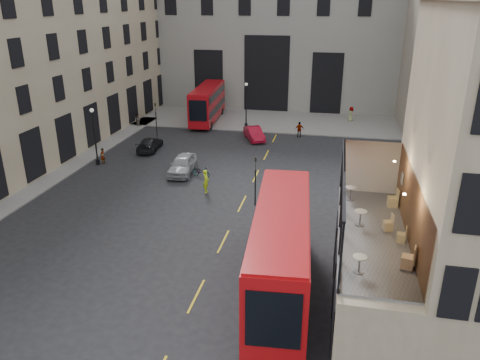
% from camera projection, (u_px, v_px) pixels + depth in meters
% --- Properties ---
extents(ground, '(140.00, 140.00, 0.00)m').
position_uv_depth(ground, '(234.00, 301.00, 24.10)').
color(ground, black).
rests_on(ground, ground).
extents(host_building_main, '(7.26, 11.40, 15.10)m').
position_uv_depth(host_building_main, '(467.00, 173.00, 19.37)').
color(host_building_main, '#BBAC8C').
rests_on(host_building_main, ground).
extents(host_frontage, '(3.00, 11.00, 4.50)m').
position_uv_depth(host_frontage, '(368.00, 278.00, 22.05)').
color(host_frontage, '#BBAC8C').
rests_on(host_frontage, ground).
extents(cafe_floor, '(3.00, 10.00, 0.10)m').
position_uv_depth(cafe_floor, '(373.00, 235.00, 21.21)').
color(cafe_floor, slate).
rests_on(cafe_floor, host_frontage).
extents(gateway, '(35.00, 10.60, 18.00)m').
position_uv_depth(gateway, '(273.00, 37.00, 65.38)').
color(gateway, gray).
rests_on(gateway, ground).
extents(pavement_far, '(40.00, 12.00, 0.12)m').
position_uv_depth(pavement_far, '(252.00, 119.00, 59.86)').
color(pavement_far, slate).
rests_on(pavement_far, ground).
extents(pavement_left, '(8.00, 48.00, 0.12)m').
position_uv_depth(pavement_left, '(9.00, 183.00, 39.20)').
color(pavement_left, slate).
rests_on(pavement_left, ground).
extents(traffic_light_near, '(0.16, 0.20, 3.80)m').
position_uv_depth(traffic_light_near, '(255.00, 175.00, 34.35)').
color(traffic_light_near, black).
rests_on(traffic_light_near, ground).
extents(traffic_light_far, '(0.16, 0.20, 3.80)m').
position_uv_depth(traffic_light_far, '(156.00, 115.00, 51.59)').
color(traffic_light_far, black).
rests_on(traffic_light_far, ground).
extents(street_lamp_a, '(0.36, 0.36, 5.33)m').
position_uv_depth(street_lamp_a, '(95.00, 140.00, 42.87)').
color(street_lamp_a, black).
rests_on(street_lamp_a, ground).
extents(street_lamp_b, '(0.36, 0.36, 5.33)m').
position_uv_depth(street_lamp_b, '(246.00, 108.00, 55.36)').
color(street_lamp_b, black).
rests_on(street_lamp_b, ground).
extents(bus_near, '(3.58, 12.09, 4.76)m').
position_uv_depth(bus_near, '(281.00, 248.00, 23.84)').
color(bus_near, '#B80C10').
rests_on(bus_near, ground).
extents(bus_far, '(3.24, 11.10, 4.37)m').
position_uv_depth(bus_far, '(208.00, 102.00, 58.11)').
color(bus_far, '#A40B11').
rests_on(bus_far, ground).
extents(car_a, '(2.25, 4.87, 1.62)m').
position_uv_depth(car_a, '(182.00, 165.00, 41.30)').
color(car_a, '#94979C').
rests_on(car_a, ground).
extents(car_b, '(3.15, 4.49, 1.40)m').
position_uv_depth(car_b, '(254.00, 134.00, 51.06)').
color(car_b, maroon).
rests_on(car_b, ground).
extents(car_c, '(2.25, 4.67, 1.31)m').
position_uv_depth(car_c, '(150.00, 144.00, 47.60)').
color(car_c, black).
rests_on(car_c, ground).
extents(bicycle, '(1.89, 1.25, 0.94)m').
position_uv_depth(bicycle, '(201.00, 172.00, 40.58)').
color(bicycle, gray).
rests_on(bicycle, ground).
extents(cyclist, '(0.55, 0.75, 1.89)m').
position_uv_depth(cyclist, '(206.00, 181.00, 37.21)').
color(cyclist, '#BDE818').
rests_on(cyclist, ground).
extents(pedestrian_a, '(0.96, 0.87, 1.61)m').
position_uv_depth(pedestrian_a, '(138.00, 121.00, 56.03)').
color(pedestrian_a, gray).
rests_on(pedestrian_a, ground).
extents(pedestrian_b, '(1.28, 1.19, 1.73)m').
position_uv_depth(pedestrian_b, '(197.00, 115.00, 58.23)').
color(pedestrian_b, gray).
rests_on(pedestrian_b, ground).
extents(pedestrian_c, '(1.09, 0.64, 1.75)m').
position_uv_depth(pedestrian_c, '(299.00, 129.00, 52.00)').
color(pedestrian_c, gray).
rests_on(pedestrian_c, ground).
extents(pedestrian_d, '(1.01, 1.10, 1.89)m').
position_uv_depth(pedestrian_d, '(351.00, 114.00, 58.47)').
color(pedestrian_d, gray).
rests_on(pedestrian_d, ground).
extents(pedestrian_e, '(0.45, 0.61, 1.53)m').
position_uv_depth(pedestrian_e, '(103.00, 156.00, 43.65)').
color(pedestrian_e, gray).
rests_on(pedestrian_e, ground).
extents(cafe_table_near, '(0.56, 0.56, 0.70)m').
position_uv_depth(cafe_table_near, '(360.00, 262.00, 18.05)').
color(cafe_table_near, silver).
rests_on(cafe_table_near, cafe_floor).
extents(cafe_table_mid, '(0.58, 0.58, 0.73)m').
position_uv_depth(cafe_table_mid, '(360.00, 216.00, 21.80)').
color(cafe_table_mid, beige).
rests_on(cafe_table_mid, cafe_floor).
extents(cafe_table_far, '(0.58, 0.58, 0.72)m').
position_uv_depth(cafe_table_far, '(351.00, 191.00, 24.56)').
color(cafe_table_far, silver).
rests_on(cafe_table_far, cafe_floor).
extents(cafe_chair_a, '(0.57, 0.57, 0.96)m').
position_uv_depth(cafe_chair_a, '(408.00, 261.00, 18.42)').
color(cafe_chair_a, tan).
rests_on(cafe_chair_a, cafe_floor).
extents(cafe_chair_b, '(0.42, 0.42, 0.75)m').
position_uv_depth(cafe_chair_b, '(402.00, 237.00, 20.40)').
color(cafe_chair_b, tan).
rests_on(cafe_chair_b, cafe_floor).
extents(cafe_chair_c, '(0.48, 0.48, 0.80)m').
position_uv_depth(cafe_chair_c, '(388.00, 225.00, 21.45)').
color(cafe_chair_c, '#DDBD7F').
rests_on(cafe_chair_c, cafe_floor).
extents(cafe_chair_d, '(0.53, 0.53, 0.96)m').
position_uv_depth(cafe_chair_d, '(393.00, 201.00, 23.85)').
color(cafe_chair_d, '#D5BC7B').
rests_on(cafe_chair_d, cafe_floor).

